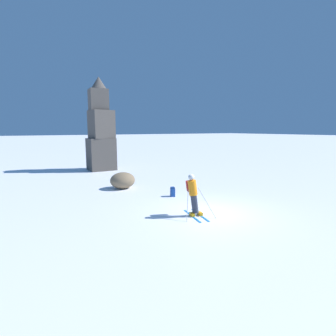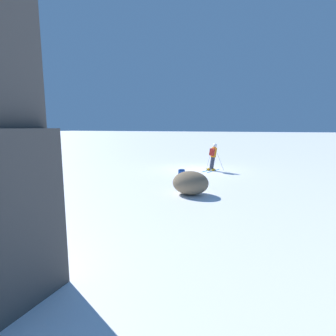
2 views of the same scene
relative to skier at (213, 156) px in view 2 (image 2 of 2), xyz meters
The scene contains 4 objects.
ground_plane 1.37m from the skier, ahead, with size 300.00×300.00×0.00m, color white.
skier is the anchor object (origin of this frame).
spare_backpack 3.34m from the skier, 72.13° to the left, with size 0.32×0.36×0.50m.
exposed_boulder_0 6.31m from the skier, 95.06° to the left, with size 1.51×1.29×0.98m, color #7A664C.
Camera 2 is at (-4.81, 16.48, 2.78)m, focal length 28.00 mm.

